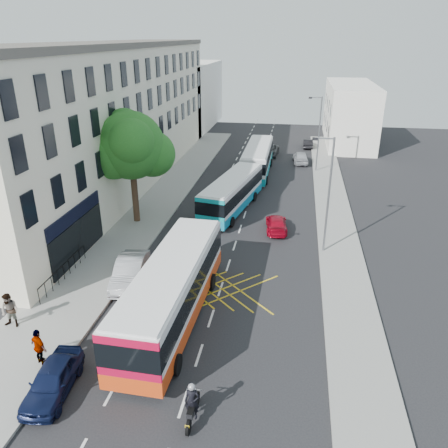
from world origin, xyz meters
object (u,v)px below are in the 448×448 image
at_px(street_tree, 130,146).
at_px(lamp_far, 318,130).
at_px(red_hatchback, 276,224).
at_px(distant_car_grey, 269,151).
at_px(distant_car_silver, 301,157).
at_px(bus_near, 172,290).
at_px(pedestrian_far, 39,347).
at_px(parked_car_silver, 130,271).
at_px(pedestrian_near, 10,311).
at_px(parked_car_blue, 53,380).
at_px(bus_mid, 232,193).
at_px(distant_car_dark, 308,143).
at_px(bus_far, 258,159).
at_px(motorbike, 192,403).
at_px(lamp_near, 328,190).

xyz_separation_m(street_tree, lamp_far, (14.71, 17.03, -1.68)).
xyz_separation_m(red_hatchback, distant_car_grey, (-2.21, 23.02, 0.09)).
bearing_deg(distant_car_silver, bus_near, 74.03).
bearing_deg(pedestrian_far, distant_car_silver, -81.28).
bearing_deg(parked_car_silver, distant_car_silver, 63.13).
distance_m(lamp_far, pedestrian_near, 35.65).
bearing_deg(parked_car_blue, bus_mid, 73.46).
relative_size(bus_near, parked_car_silver, 2.56).
bearing_deg(distant_car_dark, street_tree, 62.59).
distance_m(bus_far, parked_car_silver, 24.93).
distance_m(bus_near, distant_car_silver, 33.32).
relative_size(bus_far, distant_car_grey, 2.40).
relative_size(bus_mid, motorbike, 5.20).
height_order(lamp_near, bus_mid, lamp_near).
height_order(lamp_far, pedestrian_near, lamp_far).
xyz_separation_m(bus_near, pedestrian_far, (-5.01, -4.57, -0.72)).
xyz_separation_m(lamp_far, distant_car_grey, (-5.59, 6.22, -3.97)).
xyz_separation_m(street_tree, red_hatchback, (11.33, 0.23, -5.73)).
bearing_deg(pedestrian_near, distant_car_silver, 69.85).
bearing_deg(red_hatchback, pedestrian_far, 54.43).
relative_size(parked_car_blue, pedestrian_near, 2.04).
distance_m(red_hatchback, distant_car_grey, 23.12).
height_order(distant_car_grey, distant_car_silver, distant_car_silver).
xyz_separation_m(lamp_far, pedestrian_far, (-13.20, -33.88, -3.55)).
bearing_deg(distant_car_silver, pedestrian_far, 68.13).
xyz_separation_m(bus_near, parked_car_blue, (-3.61, -5.99, -1.11)).
bearing_deg(pedestrian_far, bus_near, -111.63).
height_order(lamp_near, lamp_far, same).
height_order(parked_car_blue, distant_car_grey, parked_car_blue).
bearing_deg(parked_car_blue, distant_car_silver, 69.80).
relative_size(parked_car_silver, pedestrian_far, 2.58).
bearing_deg(bus_far, motorbike, -88.96).
height_order(bus_near, distant_car_grey, bus_near).
relative_size(distant_car_silver, distant_car_dark, 1.16).
height_order(bus_near, pedestrian_far, bus_near).
distance_m(bus_near, distant_car_grey, 35.64).
bearing_deg(bus_near, distant_car_grey, 87.39).
bearing_deg(distant_car_silver, distant_car_dark, -101.20).
bearing_deg(bus_near, bus_mid, 88.93).
distance_m(lamp_far, motorbike, 36.37).
bearing_deg(motorbike, lamp_far, 81.48).
distance_m(lamp_far, bus_far, 7.20).
distance_m(motorbike, parked_car_blue, 6.19).
bearing_deg(bus_mid, street_tree, -140.65).
distance_m(bus_near, pedestrian_far, 6.82).
distance_m(motorbike, pedestrian_near, 11.37).
bearing_deg(bus_far, parked_car_blue, -99.44).
bearing_deg(red_hatchback, distant_car_silver, -100.65).
relative_size(lamp_far, pedestrian_near, 4.17).
relative_size(red_hatchback, distant_car_grey, 0.83).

